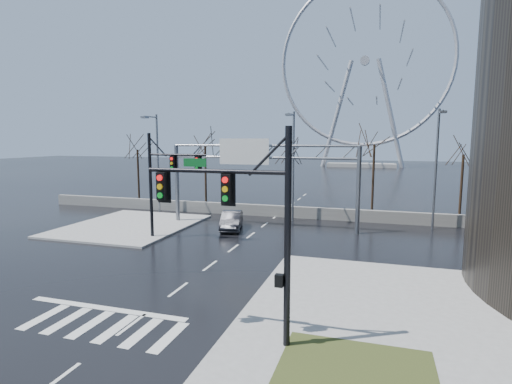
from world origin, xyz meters
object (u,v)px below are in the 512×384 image
at_px(signal_mast_near, 250,215).
at_px(sign_gantry, 257,167).
at_px(signal_mast_far, 163,176).
at_px(ferris_wheel, 365,68).
at_px(car, 232,220).

bearing_deg(signal_mast_near, sign_gantry, 106.19).
bearing_deg(signal_mast_far, ferris_wheel, 82.80).
xyz_separation_m(signal_mast_near, signal_mast_far, (-11.01, 13.00, -0.04)).
height_order(signal_mast_near, sign_gantry, signal_mast_near).
bearing_deg(sign_gantry, ferris_wheel, 86.16).
bearing_deg(signal_mast_far, signal_mast_near, -49.74).
bearing_deg(signal_mast_near, car, 112.64).
xyz_separation_m(sign_gantry, ferris_wheel, (5.38, 80.04, 20.95)).
relative_size(sign_gantry, ferris_wheel, 0.32).
height_order(signal_mast_far, sign_gantry, signal_mast_far).
bearing_deg(signal_mast_near, signal_mast_far, 130.26).
relative_size(signal_mast_far, car, 1.75).
xyz_separation_m(signal_mast_far, sign_gantry, (5.49, 6.00, 0.35)).
height_order(sign_gantry, ferris_wheel, ferris_wheel).
distance_m(sign_gantry, car, 4.98).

